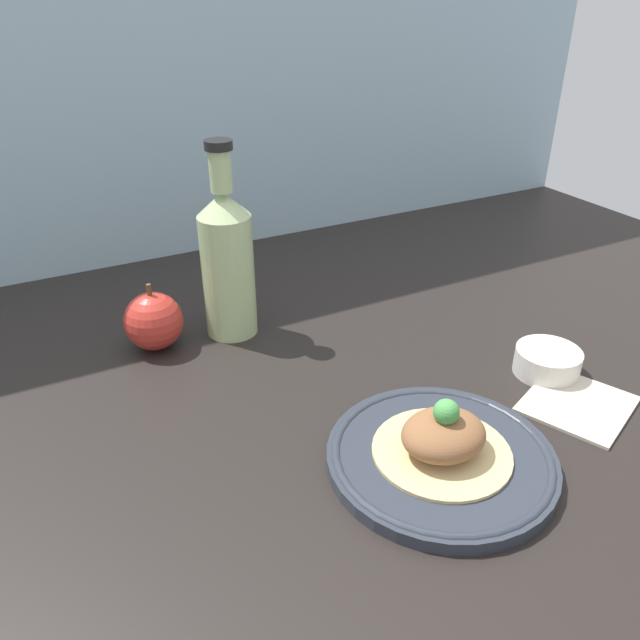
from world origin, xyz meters
The scene contains 8 objects.
ground_plane centered at (0.00, 0.00, -2.00)cm, with size 180.00×110.00×4.00cm, color black.
wall_backsplash centered at (0.00, 53.50, 40.00)cm, with size 180.00×3.00×80.00cm.
plate centered at (5.75, -16.85, 0.94)cm, with size 24.25×24.25×1.76cm.
plated_food centered at (5.75, -16.85, 3.62)cm, with size 14.63×14.63×6.76cm.
cider_bottle centered at (-3.68, 20.22, 11.17)cm, with size 7.30×7.30×27.51cm.
apple centered at (-14.63, 20.94, 4.05)cm, with size 8.08×8.08×9.63cm.
napkin centered at (26.76, -16.20, 0.40)cm, with size 15.63×15.08×0.80cm.
dipping_bowl centered at (28.58, -9.16, 1.72)cm, with size 8.35×8.35×3.43cm.
Camera 1 is at (-29.00, -55.73, 45.41)cm, focal length 35.00 mm.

